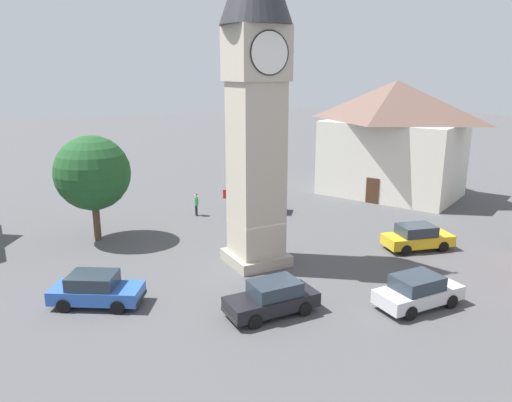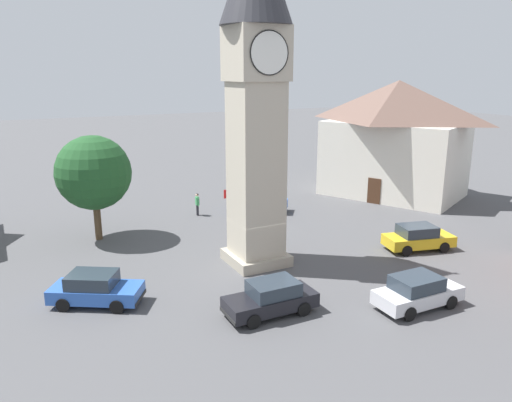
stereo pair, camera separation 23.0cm
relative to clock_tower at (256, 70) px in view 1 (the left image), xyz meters
name	(u,v)px [view 1 (the left image)]	position (x,y,z in m)	size (l,w,h in m)	color
ground_plane	(256,262)	(0.00, 0.00, -10.50)	(200.00, 200.00, 0.00)	#4C4C4F
clock_tower	(256,70)	(0.00, 0.00, 0.00)	(3.72, 3.72, 18.04)	#A59C89
car_blue_kerb	(417,237)	(9.63, -2.70, -9.74)	(4.42, 2.66, 1.53)	gold
car_silver_kerb	(418,291)	(4.02, -8.19, -9.74)	(4.17, 1.89, 1.53)	silver
car_red_corner	(96,289)	(-8.92, -1.14, -9.74)	(4.40, 3.59, 1.53)	#2D5BB7
car_white_side	(260,202)	(5.10, 9.02, -9.74)	(4.31, 3.83, 1.53)	#2D5BB7
car_black_far	(272,298)	(-2.20, -5.68, -9.74)	(4.16, 1.87, 1.53)	black
pedestrian	(196,203)	(0.39, 10.26, -9.49)	(0.24, 0.56, 1.69)	black
tree	(92,173)	(-7.16, 8.17, -6.16)	(4.66, 4.66, 6.69)	brown
building_corner_back	(393,138)	(17.81, 8.48, -5.51)	(12.05, 13.67, 9.78)	silver
road_sign	(227,202)	(1.08, 6.18, -8.60)	(0.60, 0.07, 2.80)	gray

